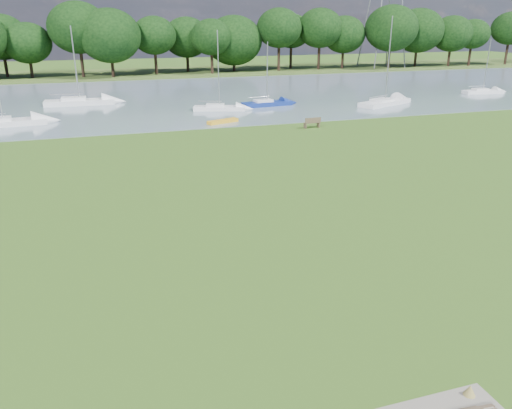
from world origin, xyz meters
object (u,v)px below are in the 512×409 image
object	(u,v)px
sailboat_3	(219,106)
sailboat_7	(2,121)
sailboat_6	(385,101)
riverbank_bench	(312,123)
sailboat_5	(79,100)
kayak	(223,121)
sailboat_1	(266,102)
sailboat_8	(483,90)

from	to	relation	value
sailboat_3	sailboat_7	distance (m)	20.65
sailboat_6	sailboat_7	size ratio (longest dim) A/B	0.97
riverbank_bench	sailboat_6	bearing A→B (deg)	32.47
riverbank_bench	sailboat_7	size ratio (longest dim) A/B	0.16
sailboat_6	sailboat_7	bearing A→B (deg)	155.62
sailboat_7	sailboat_6	bearing A→B (deg)	-5.92
sailboat_5	sailboat_6	xyz separation A→B (m)	(32.70, -10.64, -0.05)
riverbank_bench	sailboat_3	world-z (taller)	sailboat_3
sailboat_5	sailboat_7	xyz separation A→B (m)	(-6.41, -10.48, -0.04)
kayak	sailboat_1	bearing A→B (deg)	27.33
kayak	sailboat_5	distance (m)	19.93
sailboat_5	sailboat_7	distance (m)	12.29
sailboat_5	sailboat_6	distance (m)	34.39
sailboat_3	sailboat_8	distance (m)	35.67
sailboat_1	sailboat_7	distance (m)	26.45
riverbank_bench	sailboat_6	world-z (taller)	sailboat_6
riverbank_bench	sailboat_1	bearing A→B (deg)	87.67
sailboat_5	sailboat_6	size ratio (longest dim) A/B	0.90
sailboat_6	sailboat_7	xyz separation A→B (m)	(-39.11, 0.16, 0.02)
riverbank_bench	sailboat_8	xyz separation A→B (m)	(29.83, 13.24, -0.02)
sailboat_1	kayak	bearing A→B (deg)	-138.10
riverbank_bench	sailboat_5	bearing A→B (deg)	132.72
sailboat_1	sailboat_6	distance (m)	13.29
kayak	sailboat_5	world-z (taller)	sailboat_5
kayak	sailboat_3	world-z (taller)	sailboat_3
sailboat_8	sailboat_7	bearing A→B (deg)	-170.90
sailboat_3	sailboat_7	size ratio (longest dim) A/B	0.83
kayak	sailboat_7	xyz separation A→B (m)	(-19.26, 4.75, 0.31)
kayak	sailboat_7	size ratio (longest dim) A/B	0.32
sailboat_1	sailboat_8	world-z (taller)	sailboat_1
kayak	sailboat_3	distance (m)	6.95
kayak	sailboat_6	xyz separation A→B (m)	(19.85, 4.59, 0.29)
riverbank_bench	kayak	xyz separation A→B (m)	(-7.07, 4.41, -0.27)
riverbank_bench	sailboat_6	size ratio (longest dim) A/B	0.17
sailboat_1	sailboat_7	xyz separation A→B (m)	(-26.25, -3.19, 0.03)
sailboat_3	sailboat_5	bearing A→B (deg)	166.12
sailboat_1	sailboat_5	bearing A→B (deg)	153.12
sailboat_3	sailboat_5	distance (m)	16.44
kayak	riverbank_bench	bearing A→B (deg)	-53.23
sailboat_1	sailboat_5	world-z (taller)	sailboat_5
kayak	sailboat_1	xyz separation A→B (m)	(7.00, 7.94, 0.28)
sailboat_5	sailboat_6	bearing A→B (deg)	-15.92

